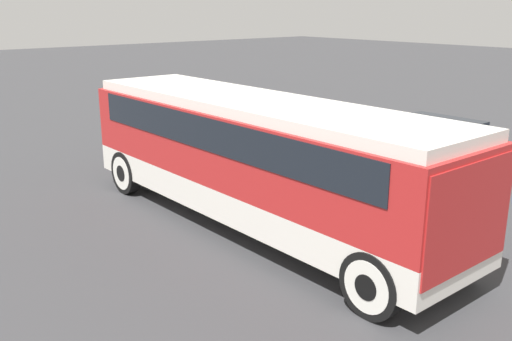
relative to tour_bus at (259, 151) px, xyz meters
The scene contains 4 objects.
ground_plane 1.77m from the tour_bus, behind, with size 120.00×120.00×0.00m, color #38383A.
tour_bus is the anchor object (origin of this frame).
parked_car_near 4.82m from the tour_bus, 92.34° to the left, with size 4.72×1.82×1.34m.
parked_car_mid 7.77m from the tour_bus, 92.54° to the left, with size 4.70×1.95×1.45m.
Camera 1 is at (9.30, -7.77, 4.82)m, focal length 40.00 mm.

